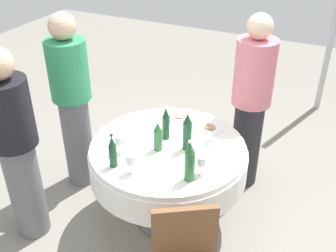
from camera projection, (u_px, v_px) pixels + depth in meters
ground_plane at (168, 216)px, 3.48m from camera, size 10.00×10.00×0.00m
dining_table at (168, 162)px, 3.18m from camera, size 1.24×1.24×0.74m
bottle_green_west at (190, 162)px, 2.67m from camera, size 0.07×0.07×0.31m
bottle_dark_green_front at (187, 132)px, 2.99m from camera, size 0.07×0.07×0.32m
bottle_dark_green_inner at (166, 123)px, 3.12m from camera, size 0.06×0.06×0.29m
bottle_dark_green_east at (113, 152)px, 2.81m from camera, size 0.06×0.06×0.26m
bottle_green_outer at (158, 137)px, 2.99m from camera, size 0.06×0.06×0.24m
wine_glass_east at (120, 140)px, 2.95m from camera, size 0.08×0.08×0.15m
wine_glass_outer at (208, 143)px, 2.92m from camera, size 0.07×0.07×0.16m
wine_glass_south at (168, 118)px, 3.25m from camera, size 0.06×0.06×0.14m
wine_glass_right at (131, 160)px, 2.75m from camera, size 0.07×0.07×0.15m
wine_glass_rear at (202, 162)px, 2.74m from camera, size 0.06×0.06×0.14m
plate_rear at (210, 128)px, 3.29m from camera, size 0.21×0.21×0.04m
plate_north at (179, 117)px, 3.45m from camera, size 0.22×0.22×0.04m
knife_front at (133, 138)px, 3.18m from camera, size 0.16×0.11×0.00m
knife_inner at (167, 162)px, 2.91m from camera, size 0.15×0.12×0.00m
person_west at (72, 101)px, 3.48m from camera, size 0.34×0.34×1.63m
person_front at (15, 145)px, 2.93m from camera, size 0.34×0.34×1.59m
person_inner at (251, 102)px, 3.47m from camera, size 0.34×0.34×1.62m
tent_pole_secondary at (336, 18)px, 4.57m from camera, size 0.07×0.07×2.31m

